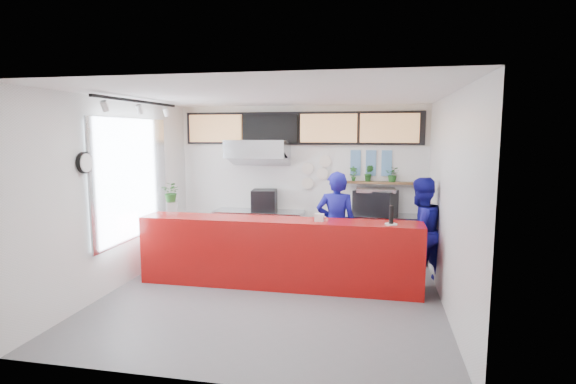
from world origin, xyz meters
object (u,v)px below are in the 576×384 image
Objects in this scene: panini_oven at (264,200)px; espresso_machine at (375,203)px; service_counter at (278,253)px; staff_center at (336,226)px; staff_right at (420,231)px; pepper_mill at (391,215)px.

espresso_machine is at bearing -6.58° from panini_oven.
service_counter is 1.10m from staff_center.
staff_center is 1.36m from staff_right.
service_counter is at bearing 30.82° from staff_center.
service_counter is 2.01m from panini_oven.
pepper_mill is (2.43, -1.88, 0.14)m from panini_oven.
service_counter is 2.46× the size of staff_center.
panini_oven is 2.19m from espresso_machine.
espresso_machine is at bearing -96.45° from staff_right.
espresso_machine is 1.40m from staff_center.
panini_oven is at bearing -40.76° from staff_center.
pepper_mill reaches higher than espresso_machine.
staff_center reaches higher than panini_oven.
pepper_mill is at bearing -44.25° from panini_oven.
service_counter is 2.42m from espresso_machine.
panini_oven is at bearing 142.33° from pepper_mill.
service_counter is 9.44× the size of panini_oven.
staff_right is (2.23, 0.56, 0.33)m from service_counter.
espresso_machine reaches higher than service_counter.
staff_right reaches higher than service_counter.
staff_right reaches higher than pepper_mill.
panini_oven reaches higher than service_counter.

